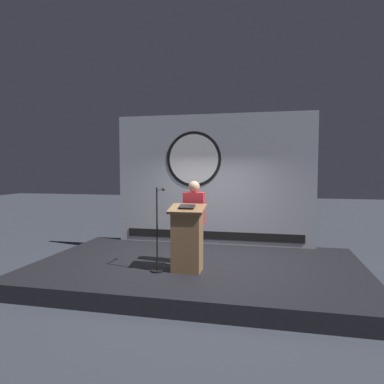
# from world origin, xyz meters

# --- Properties ---
(ground_plane) EXTENTS (40.00, 40.00, 0.00)m
(ground_plane) POSITION_xyz_m (0.00, 0.00, 0.00)
(ground_plane) COLOR #383D47
(stage_platform) EXTENTS (6.40, 4.00, 0.30)m
(stage_platform) POSITION_xyz_m (0.00, 0.00, 0.15)
(stage_platform) COLOR black
(stage_platform) RESTS_ON ground
(banner_display) EXTENTS (4.89, 0.12, 3.20)m
(banner_display) POSITION_xyz_m (-0.02, 1.85, 1.90)
(banner_display) COLOR #B2B7C1
(banner_display) RESTS_ON stage_platform
(podium) EXTENTS (0.64, 0.50, 1.22)m
(podium) POSITION_xyz_m (-0.07, -0.58, 0.90)
(podium) COLOR olive
(podium) RESTS_ON stage_platform
(speaker_person) EXTENTS (0.40, 0.26, 1.64)m
(speaker_person) POSITION_xyz_m (-0.05, -0.10, 1.13)
(speaker_person) COLOR black
(speaker_person) RESTS_ON stage_platform
(microphone_stand) EXTENTS (0.24, 0.54, 1.54)m
(microphone_stand) POSITION_xyz_m (-0.60, -0.68, 0.85)
(microphone_stand) COLOR black
(microphone_stand) RESTS_ON stage_platform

